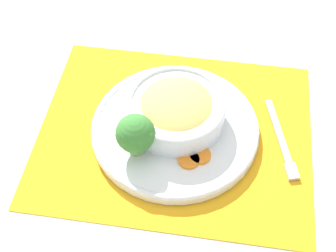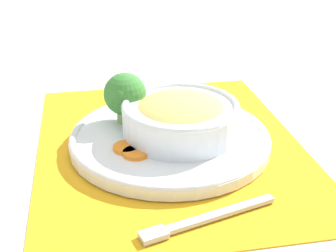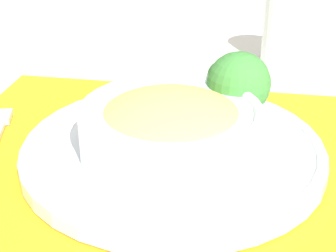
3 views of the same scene
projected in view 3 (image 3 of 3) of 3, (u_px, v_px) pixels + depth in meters
name	position (u px, v px, depth m)	size (l,w,h in m)	color
ground_plane	(173.00, 163.00, 0.59)	(4.00, 4.00, 0.00)	beige
placemat	(173.00, 161.00, 0.59)	(0.52, 0.43, 0.00)	orange
plate	(173.00, 150.00, 0.58)	(0.31, 0.31, 0.02)	silver
bowl	(168.00, 126.00, 0.55)	(0.18, 0.18, 0.06)	silver
broccoli_floret	(238.00, 84.00, 0.60)	(0.07, 0.07, 0.08)	#84AD5B
carrot_slice_near	(154.00, 112.00, 0.64)	(0.04, 0.04, 0.01)	orange
carrot_slice_middle	(136.00, 115.00, 0.64)	(0.04, 0.04, 0.01)	orange
water_glass	(289.00, 35.00, 0.83)	(0.08, 0.08, 0.10)	silver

